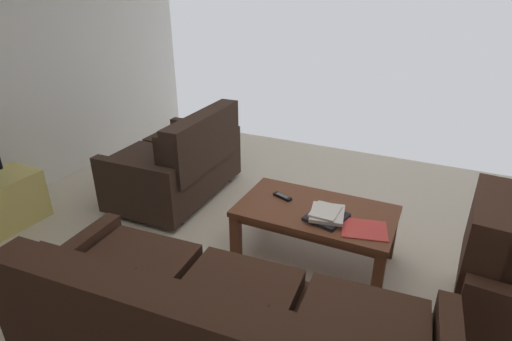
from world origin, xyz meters
name	(u,v)px	position (x,y,z in m)	size (l,w,h in m)	color
ground_plane	(293,270)	(0.00, 0.00, 0.00)	(5.83, 5.13, 0.01)	beige
sofa_main	(221,341)	(-0.03, 1.10, 0.37)	(2.13, 0.99, 0.87)	black
loveseat_near	(180,162)	(1.43, -0.63, 0.37)	(0.89, 1.33, 0.89)	black
coffee_table	(315,217)	(-0.08, -0.20, 0.38)	(1.14, 0.64, 0.44)	brown
book_stack	(327,215)	(-0.19, -0.10, 0.47)	(0.30, 0.32, 0.07)	black
tv_remote	(282,197)	(0.21, -0.25, 0.45)	(0.17, 0.10, 0.02)	black
loose_magazine	(364,229)	(-0.46, -0.07, 0.45)	(0.25, 0.30, 0.01)	#C63833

